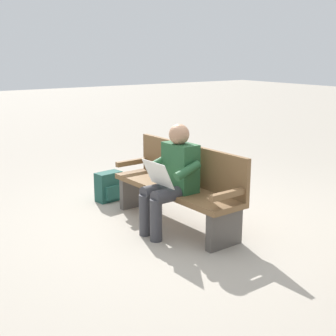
{
  "coord_description": "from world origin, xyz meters",
  "views": [
    {
      "loc": [
        -4.08,
        2.92,
        1.92
      ],
      "look_at": [
        -0.08,
        0.15,
        0.7
      ],
      "focal_mm": 49.93,
      "sensor_mm": 36.0,
      "label": 1
    }
  ],
  "objects": [
    {
      "name": "ground_plane",
      "position": [
        0.0,
        0.0,
        0.0
      ],
      "size": [
        40.0,
        40.0,
        0.0
      ],
      "primitive_type": "plane",
      "color": "#A89E8E"
    },
    {
      "name": "backpack",
      "position": [
        1.21,
        0.2,
        0.19
      ],
      "size": [
        0.26,
        0.36,
        0.39
      ],
      "rotation": [
        0.0,
        0.0,
        1.71
      ],
      "color": "#1E4C42",
      "rests_on": "ground"
    },
    {
      "name": "person_seated",
      "position": [
        -0.16,
        0.15,
        0.63
      ],
      "size": [
        0.58,
        0.59,
        1.18
      ],
      "rotation": [
        0.0,
        0.0,
        0.05
      ],
      "color": "#23512D",
      "rests_on": "ground"
    },
    {
      "name": "bench_near",
      "position": [
        0.0,
        -0.07,
        0.46
      ],
      "size": [
        1.82,
        0.56,
        0.9
      ],
      "rotation": [
        0.0,
        0.0,
        0.05
      ],
      "color": "brown",
      "rests_on": "ground"
    }
  ]
}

